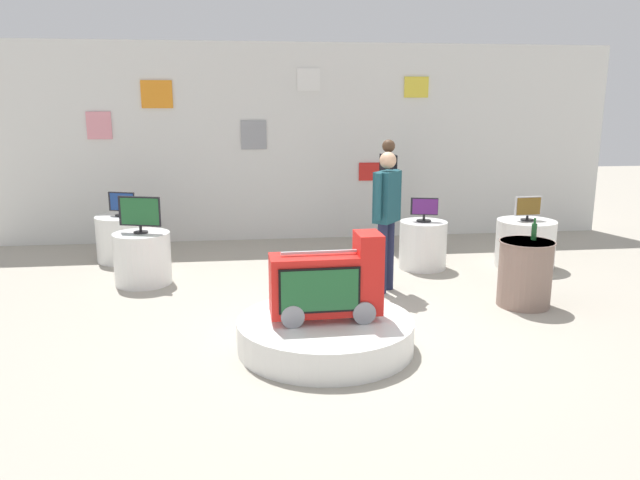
% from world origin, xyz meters
% --- Properties ---
extents(ground_plane, '(30.00, 30.00, 0.00)m').
position_xyz_m(ground_plane, '(0.00, 0.00, 0.00)').
color(ground_plane, '#A8A091').
extents(back_wall_display, '(10.37, 0.13, 3.24)m').
position_xyz_m(back_wall_display, '(-0.01, 4.33, 1.62)').
color(back_wall_display, silver).
rests_on(back_wall_display, ground).
extents(main_display_pedestal, '(1.67, 1.67, 0.29)m').
position_xyz_m(main_display_pedestal, '(-0.37, -0.53, 0.14)').
color(main_display_pedestal, white).
rests_on(main_display_pedestal, ground).
extents(novelty_firetruck_tv, '(1.04, 0.44, 0.82)m').
position_xyz_m(novelty_firetruck_tv, '(-0.35, -0.53, 0.62)').
color(novelty_firetruck_tv, gray).
rests_on(novelty_firetruck_tv, main_display_pedestal).
extents(display_pedestal_left_rear, '(0.82, 0.82, 0.67)m').
position_xyz_m(display_pedestal_left_rear, '(2.82, 2.05, 0.33)').
color(display_pedestal_left_rear, white).
rests_on(display_pedestal_left_rear, ground).
extents(tv_on_left_rear, '(0.39, 0.18, 0.34)m').
position_xyz_m(tv_on_left_rear, '(2.82, 2.04, 0.85)').
color(tv_on_left_rear, black).
rests_on(tv_on_left_rear, display_pedestal_left_rear).
extents(display_pedestal_center_rear, '(0.66, 0.66, 0.67)m').
position_xyz_m(display_pedestal_center_rear, '(1.36, 2.16, 0.33)').
color(display_pedestal_center_rear, white).
rests_on(display_pedestal_center_rear, ground).
extents(tv_on_center_rear, '(0.37, 0.20, 0.33)m').
position_xyz_m(tv_on_center_rear, '(1.37, 2.16, 0.84)').
color(tv_on_center_rear, black).
rests_on(tv_on_center_rear, display_pedestal_center_rear).
extents(display_pedestal_right_rear, '(0.79, 0.79, 0.67)m').
position_xyz_m(display_pedestal_right_rear, '(-2.88, 3.12, 0.33)').
color(display_pedestal_right_rear, white).
rests_on(display_pedestal_right_rear, ground).
extents(tv_on_right_rear, '(0.39, 0.22, 0.35)m').
position_xyz_m(tv_on_right_rear, '(-2.88, 3.11, 0.85)').
color(tv_on_right_rear, black).
rests_on(tv_on_right_rear, display_pedestal_right_rear).
extents(display_pedestal_far_right, '(0.72, 0.72, 0.67)m').
position_xyz_m(display_pedestal_far_right, '(-2.42, 1.86, 0.33)').
color(display_pedestal_far_right, white).
rests_on(display_pedestal_far_right, ground).
extents(tv_on_far_right, '(0.54, 0.20, 0.47)m').
position_xyz_m(tv_on_far_right, '(-2.42, 1.85, 0.93)').
color(tv_on_far_right, black).
rests_on(tv_on_far_right, display_pedestal_far_right).
extents(side_table_round, '(0.62, 0.62, 0.76)m').
position_xyz_m(side_table_round, '(2.05, 0.43, 0.39)').
color(side_table_round, gray).
rests_on(side_table_round, ground).
extents(bottle_on_side_table, '(0.06, 0.06, 0.25)m').
position_xyz_m(bottle_on_side_table, '(2.15, 0.49, 0.86)').
color(bottle_on_side_table, '#195926').
rests_on(bottle_on_side_table, side_table_round).
extents(shopper_browsing_near_truck, '(0.39, 0.45, 1.72)m').
position_xyz_m(shopper_browsing_near_truck, '(0.59, 1.16, 1.01)').
color(shopper_browsing_near_truck, '#1E233F').
rests_on(shopper_browsing_near_truck, ground).
extents(shopper_browsing_rear, '(0.21, 0.56, 1.73)m').
position_xyz_m(shopper_browsing_rear, '(1.11, 3.31, 1.02)').
color(shopper_browsing_rear, '#1E233F').
rests_on(shopper_browsing_rear, ground).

